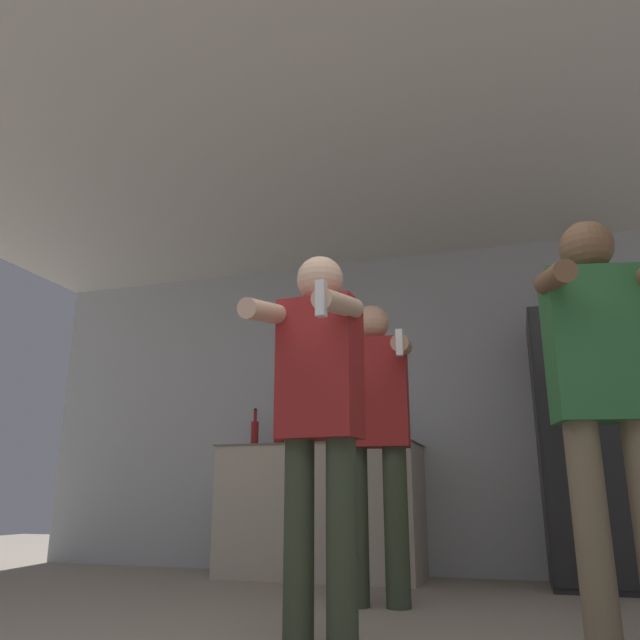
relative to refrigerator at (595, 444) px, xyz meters
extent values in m
cube|color=#B2B7BC|center=(-1.13, 0.36, 0.36)|extent=(7.00, 0.06, 2.55)
cube|color=silver|center=(-1.13, -1.37, 1.66)|extent=(7.00, 3.91, 0.05)
cube|color=#262628|center=(0.00, 0.01, 0.00)|extent=(0.74, 0.65, 1.82)
cube|color=black|center=(0.00, -0.32, 0.00)|extent=(0.71, 0.01, 1.75)
cube|color=#BCB29E|center=(-1.95, 0.01, -0.44)|extent=(1.48, 0.64, 0.94)
cube|color=#676256|center=(-1.95, 0.01, 0.03)|extent=(1.51, 0.67, 0.01)
cylinder|color=maroon|center=(-2.52, 0.04, 0.14)|extent=(0.06, 0.06, 0.20)
cylinder|color=maroon|center=(-2.52, 0.04, 0.29)|extent=(0.03, 0.03, 0.10)
sphere|color=black|center=(-2.52, 0.04, 0.34)|extent=(0.03, 0.03, 0.03)
cylinder|color=#563314|center=(-1.42, 0.04, 0.11)|extent=(0.06, 0.06, 0.14)
cylinder|color=#563314|center=(-1.42, 0.04, 0.23)|extent=(0.03, 0.03, 0.10)
sphere|color=maroon|center=(-1.42, 0.04, 0.27)|extent=(0.03, 0.03, 0.03)
cylinder|color=#194723|center=(-2.08, 0.04, 0.14)|extent=(0.06, 0.06, 0.21)
cylinder|color=#194723|center=(-2.08, 0.04, 0.30)|extent=(0.02, 0.02, 0.09)
sphere|color=black|center=(-2.08, 0.04, 0.34)|extent=(0.03, 0.03, 0.03)
cylinder|color=maroon|center=(-2.30, 0.04, 0.13)|extent=(0.09, 0.09, 0.18)
cylinder|color=maroon|center=(-2.30, 0.04, 0.25)|extent=(0.04, 0.04, 0.07)
sphere|color=#B29933|center=(-2.30, 0.04, 0.29)|extent=(0.04, 0.04, 0.04)
cylinder|color=silver|center=(-2.21, 0.04, 0.13)|extent=(0.07, 0.07, 0.18)
cylinder|color=silver|center=(-2.21, 0.04, 0.26)|extent=(0.02, 0.02, 0.07)
sphere|color=maroon|center=(-2.21, 0.04, 0.29)|extent=(0.03, 0.03, 0.03)
cylinder|color=#38422D|center=(-1.38, -2.12, -0.51)|extent=(0.12, 0.12, 0.80)
cylinder|color=#38422D|center=(-1.20, -2.14, -0.51)|extent=(0.12, 0.12, 0.80)
cube|color=maroon|center=(-1.29, -2.13, 0.19)|extent=(0.35, 0.23, 0.60)
sphere|color=beige|center=(-1.29, -2.13, 0.59)|extent=(0.21, 0.21, 0.21)
cylinder|color=beige|center=(-1.46, -2.30, 0.41)|extent=(0.12, 0.39, 0.15)
cylinder|color=beige|center=(-1.15, -2.33, 0.41)|extent=(0.12, 0.39, 0.15)
cube|color=white|center=(-1.16, -2.52, 0.38)|extent=(0.04, 0.04, 0.14)
cylinder|color=#75664C|center=(-0.26, -1.89, -0.48)|extent=(0.14, 0.14, 0.86)
cube|color=#2D6B38|center=(-0.15, -1.87, 0.27)|extent=(0.44, 0.27, 0.65)
sphere|color=brown|center=(-0.15, -1.87, 0.71)|extent=(0.23, 0.23, 0.23)
cylinder|color=brown|center=(-0.31, -2.07, 0.52)|extent=(0.16, 0.35, 0.15)
cylinder|color=#38422D|center=(-1.40, -1.11, -0.49)|extent=(0.13, 0.13, 0.84)
cylinder|color=#38422D|center=(-1.18, -1.08, -0.49)|extent=(0.13, 0.13, 0.84)
cube|color=maroon|center=(-1.29, -1.09, 0.25)|extent=(0.42, 0.24, 0.63)
sphere|color=tan|center=(-1.29, -1.09, 0.67)|extent=(0.21, 0.21, 0.21)
cylinder|color=tan|center=(-1.46, -1.32, 0.47)|extent=(0.14, 0.43, 0.17)
cylinder|color=tan|center=(-1.07, -1.28, 0.47)|extent=(0.14, 0.43, 0.17)
cube|color=white|center=(-1.05, -1.48, 0.44)|extent=(0.04, 0.04, 0.14)
camera|label=1|loc=(-0.50, -4.64, -0.34)|focal=35.00mm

